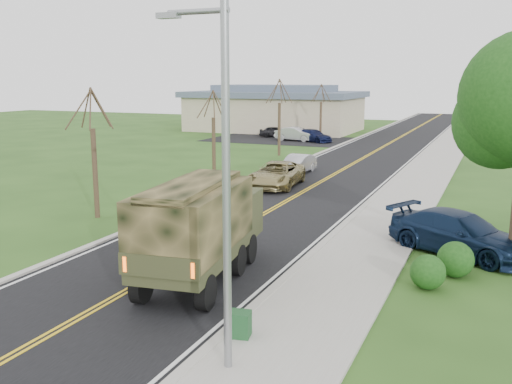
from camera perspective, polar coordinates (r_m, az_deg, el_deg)
The scene contains 19 objects.
ground at distance 16.45m, azimuth -18.23°, elevation -12.45°, with size 160.00×160.00×0.00m, color #254517.
road at distance 52.54m, azimuth 11.85°, elevation 4.01°, with size 8.00×120.00×0.01m, color black.
curb_right at distance 51.88m, azimuth 16.35°, elevation 3.76°, with size 0.30×120.00×0.12m, color #9E998E.
sidewalk_right at distance 51.71m, azimuth 18.28°, elevation 3.61°, with size 3.20×120.00×0.10m, color #9E998E.
curb_left at distance 53.50m, azimuth 7.49°, elevation 4.33°, with size 0.30×120.00×0.10m, color #9E998E.
street_light at distance 12.07m, azimuth -3.42°, elevation 1.57°, with size 1.65×0.22×8.00m.
bare_tree_a at distance 27.54m, azimuth -15.85°, elevation 2.86°, with size 1.93×2.26×6.08m.
bare_tree_b at distance 37.56m, azimuth -4.25°, elevation 5.18°, with size 1.83×2.14×5.73m.
bare_tree_c at distance 48.45m, azimuth 2.34°, elevation 6.93°, with size 2.04×2.39×6.42m.
bare_tree_d at distance 59.80m, azimuth 6.49°, elevation 7.49°, with size 1.88×2.20×5.91m.
commercial_building at distance 72.14m, azimuth 1.91°, elevation 8.30°, with size 25.50×21.50×5.65m.
military_truck at distance 18.34m, azimuth -5.59°, elevation -3.10°, with size 3.21×6.97×3.35m.
suv_champagne at distance 34.49m, azimuth 2.07°, elevation 1.77°, with size 2.50×5.42×1.51m, color #948854.
sedan_silver at distance 39.45m, azimuth 4.15°, elevation 2.80°, with size 1.37×3.92×1.29m, color silver.
pickup_navy at distance 22.57m, azimuth 19.70°, elevation -3.93°, with size 2.22×5.47×1.59m, color #0F1E38.
utility_box_far at distance 14.65m, azimuth -1.67°, elevation -13.06°, with size 0.55×0.45×0.65m, color #194621.
lot_car_dark at distance 63.82m, azimuth 1.96°, elevation 6.04°, with size 1.44×3.59×1.22m, color black.
lot_car_silver at distance 60.10m, azimuth 4.00°, elevation 5.80°, with size 1.53×4.39×1.45m, color #BAB9BF.
lot_car_navy at distance 59.39m, azimuth 5.73°, elevation 5.63°, with size 1.80×4.43×1.29m, color #0E1436.
Camera 1 is at (10.25, -11.12, 6.47)m, focal length 40.00 mm.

